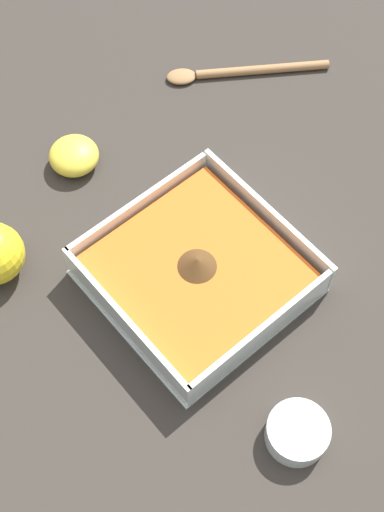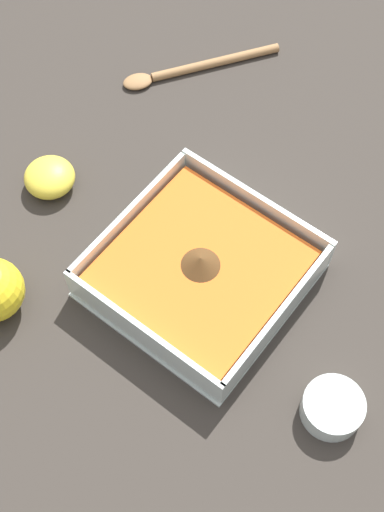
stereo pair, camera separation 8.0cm
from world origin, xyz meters
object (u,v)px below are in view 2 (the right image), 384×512
Objects in this scene: square_dish at (202,271)px; spice_bowl at (332,408)px; wooden_spoon at (193,68)px; lemon_half at (50,177)px.

square_dish reaches higher than spice_bowl.
wooden_spoon is (-0.40, 0.29, -0.01)m from spice_bowl.
square_dish is at bearing 168.27° from spice_bowl.
spice_bowl is 1.03× the size of lemon_half.
square_dish is 0.32m from wooden_spoon.
wooden_spoon is (0.02, 0.26, -0.01)m from lemon_half.
lemon_half is (-0.23, -0.01, -0.00)m from square_dish.
lemon_half is at bearing 29.65° from wooden_spoon.
square_dish is 0.20m from spice_bowl.
square_dish reaches higher than wooden_spoon.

